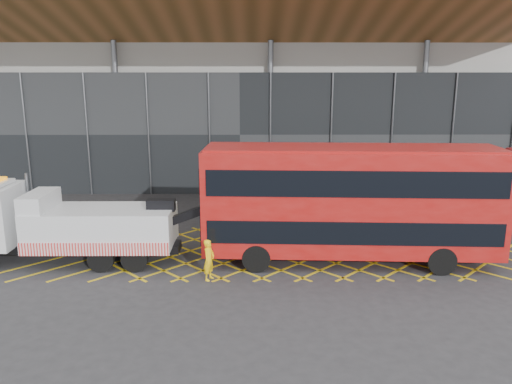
{
  "coord_description": "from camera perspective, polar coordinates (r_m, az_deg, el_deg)",
  "views": [
    {
      "loc": [
        2.85,
        -21.53,
        7.75
      ],
      "look_at": [
        3.0,
        1.5,
        2.4
      ],
      "focal_mm": 35.0,
      "sensor_mm": 36.0,
      "label": 1
    }
  ],
  "objects": [
    {
      "name": "ground_plane",
      "position": [
        23.06,
        -7.5,
        -6.68
      ],
      "size": [
        120.0,
        120.0,
        0.0
      ],
      "primitive_type": "plane",
      "color": "#2C2C2F"
    },
    {
      "name": "road_markings",
      "position": [
        22.97,
        4.55,
        -6.67
      ],
      "size": [
        26.36,
        7.16,
        0.01
      ],
      "color": "yellow",
      "rests_on": "ground_plane"
    },
    {
      "name": "construction_building",
      "position": [
        39.96,
        -1.76,
        14.83
      ],
      "size": [
        55.0,
        23.97,
        18.0
      ],
      "color": "#989893",
      "rests_on": "ground_plane"
    },
    {
      "name": "recovery_truck",
      "position": [
        22.53,
        -21.55,
        -3.43
      ],
      "size": [
        10.56,
        2.54,
        3.69
      ],
      "rotation": [
        0.0,
        0.0,
        -0.0
      ],
      "color": "black",
      "rests_on": "ground_plane"
    },
    {
      "name": "bus_towed",
      "position": [
        21.12,
        10.69,
        -0.83
      ],
      "size": [
        12.32,
        3.43,
        4.96
      ],
      "rotation": [
        0.0,
        0.0,
        -0.05
      ],
      "color": "#9E0F0C",
      "rests_on": "ground_plane"
    },
    {
      "name": "worker",
      "position": [
        19.59,
        -5.4,
        -7.72
      ],
      "size": [
        0.59,
        0.7,
        1.63
      ],
      "primitive_type": "imported",
      "rotation": [
        0.0,
        0.0,
        1.17
      ],
      "color": "yellow",
      "rests_on": "ground_plane"
    }
  ]
}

